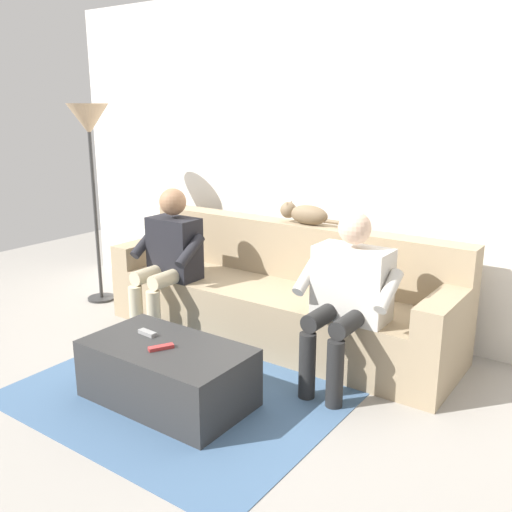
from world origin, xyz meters
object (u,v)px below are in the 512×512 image
at_px(person_right_seated, 169,254).
at_px(remote_red, 161,347).
at_px(couch, 279,298).
at_px(cat_on_backrest, 304,214).
at_px(remote_gray, 147,333).
at_px(person_left_seated, 347,291).
at_px(floor_lamp, 89,131).
at_px(coffee_table, 167,373).

height_order(person_right_seated, remote_red, person_right_seated).
xyz_separation_m(couch, cat_on_backrest, (-0.07, -0.23, 0.60)).
relative_size(couch, cat_on_backrest, 4.89).
bearing_deg(remote_gray, couch, -95.81).
distance_m(remote_red, remote_gray, 0.23).
relative_size(person_right_seated, cat_on_backrest, 2.01).
relative_size(couch, remote_gray, 21.61).
distance_m(couch, remote_gray, 1.15).
bearing_deg(person_left_seated, person_right_seated, 0.25).
bearing_deg(floor_lamp, coffee_table, 151.20).
xyz_separation_m(coffee_table, remote_gray, (0.20, -0.04, 0.19)).
bearing_deg(person_right_seated, floor_lamp, -8.85).
xyz_separation_m(coffee_table, cat_on_backrest, (-0.07, -1.40, 0.72)).
xyz_separation_m(cat_on_backrest, remote_red, (0.05, 1.46, -0.54)).
relative_size(person_left_seated, floor_lamp, 0.64).
distance_m(couch, cat_on_backrest, 0.65).
distance_m(person_right_seated, remote_gray, 0.95).
bearing_deg(cat_on_backrest, couch, 74.04).
xyz_separation_m(person_right_seated, remote_red, (-0.74, 0.85, -0.24)).
bearing_deg(remote_red, person_right_seated, -109.89).
relative_size(coffee_table, floor_lamp, 0.57).
relative_size(coffee_table, remote_red, 6.75).
distance_m(coffee_table, remote_gray, 0.27).
height_order(person_right_seated, remote_gray, person_right_seated).
bearing_deg(floor_lamp, person_right_seated, 171.15).
bearing_deg(couch, coffee_table, 90.00).
distance_m(coffee_table, cat_on_backrest, 1.58).
distance_m(coffee_table, floor_lamp, 2.35).
bearing_deg(remote_gray, coffee_table, 171.30).
height_order(couch, floor_lamp, floor_lamp).
bearing_deg(remote_gray, person_left_seated, -136.69).
xyz_separation_m(couch, remote_red, (-0.01, 1.23, 0.06)).
height_order(cat_on_backrest, remote_gray, cat_on_backrest).
xyz_separation_m(coffee_table, floor_lamp, (1.72, -0.95, 1.29)).
xyz_separation_m(couch, floor_lamp, (1.72, 0.23, 1.17)).
bearing_deg(couch, remote_gray, 80.16).
relative_size(coffee_table, person_left_seated, 0.90).
height_order(couch, person_left_seated, person_left_seated).
relative_size(couch, person_left_seated, 2.47).
height_order(coffee_table, remote_red, remote_red).
bearing_deg(coffee_table, cat_on_backrest, -92.66).
xyz_separation_m(coffee_table, remote_red, (-0.01, 0.06, 0.18)).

